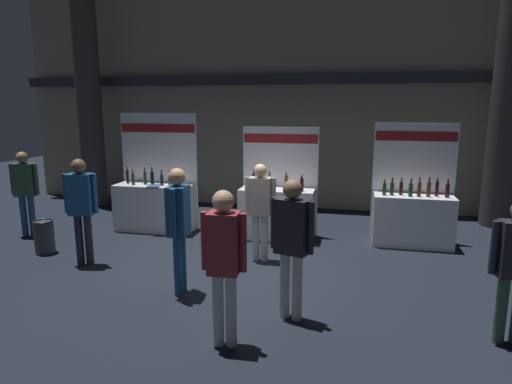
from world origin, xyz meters
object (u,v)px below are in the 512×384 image
at_px(exhibitor_booth_1, 277,209).
at_px(visitor_2, 224,255).
at_px(exhibitor_booth_2, 413,215).
at_px(trash_bin, 44,237).
at_px(visitor_0, 260,204).
at_px(visitor_3, 178,220).
at_px(visitor_6, 81,202).
at_px(visitor_4, 292,237).
at_px(exhibitor_booth_0, 155,202).
at_px(visitor_5, 25,187).

distance_m(exhibitor_booth_1, visitor_2, 4.14).
xyz_separation_m(exhibitor_booth_2, trash_bin, (-6.51, -1.99, -0.29)).
distance_m(visitor_0, visitor_3, 1.78).
xyz_separation_m(visitor_0, visitor_2, (0.21, -2.76, 0.06)).
distance_m(visitor_2, visitor_6, 3.57).
height_order(trash_bin, visitor_3, visitor_3).
xyz_separation_m(visitor_3, visitor_6, (-2.01, 0.72, -0.00)).
bearing_deg(exhibitor_booth_1, visitor_0, -92.14).
xyz_separation_m(visitor_0, visitor_4, (0.83, -1.96, 0.07)).
distance_m(exhibitor_booth_0, visitor_5, 2.56).
bearing_deg(trash_bin, visitor_6, -18.85).
xyz_separation_m(exhibitor_booth_1, visitor_6, (-2.86, -2.22, 0.48)).
bearing_deg(trash_bin, visitor_5, 141.06).
height_order(visitor_0, visitor_2, visitor_2).
distance_m(visitor_0, visitor_5, 4.91).
distance_m(visitor_3, visitor_5, 4.52).
xyz_separation_m(visitor_2, visitor_5, (-5.11, 3.09, -0.03)).
distance_m(exhibitor_booth_2, visitor_5, 7.63).
bearing_deg(visitor_3, exhibitor_booth_0, 26.73).
height_order(exhibitor_booth_1, visitor_4, exhibitor_booth_1).
distance_m(trash_bin, visitor_2, 4.73).
relative_size(visitor_2, visitor_5, 1.02).
relative_size(visitor_3, visitor_4, 1.02).
bearing_deg(visitor_2, exhibitor_booth_1, 89.41).
relative_size(exhibitor_booth_2, visitor_5, 1.33).
relative_size(exhibitor_booth_0, visitor_6, 1.38).
xyz_separation_m(exhibitor_booth_2, visitor_6, (-5.44, -2.35, 0.49)).
bearing_deg(visitor_3, exhibitor_booth_2, -52.79).
distance_m(exhibitor_booth_1, visitor_0, 1.42).
bearing_deg(visitor_3, exhibitor_booth_1, -20.80).
relative_size(trash_bin, visitor_2, 0.34).
relative_size(exhibitor_booth_0, exhibitor_booth_2, 1.07).
distance_m(trash_bin, visitor_5, 1.50).
distance_m(exhibitor_booth_0, exhibitor_booth_2, 5.22).
xyz_separation_m(visitor_4, visitor_6, (-3.64, 1.10, 0.02)).
bearing_deg(visitor_3, visitor_2, -143.79).
xyz_separation_m(visitor_3, visitor_5, (-4.10, 1.91, -0.05)).
xyz_separation_m(exhibitor_booth_1, visitor_5, (-4.95, -1.03, 0.44)).
relative_size(exhibitor_booth_2, trash_bin, 3.82).
height_order(exhibitor_booth_0, exhibitor_booth_1, exhibitor_booth_0).
distance_m(visitor_0, visitor_6, 2.94).
height_order(visitor_0, visitor_4, visitor_4).
relative_size(exhibitor_booth_2, visitor_2, 1.31).
height_order(exhibitor_booth_0, visitor_4, exhibitor_booth_0).
bearing_deg(exhibitor_booth_2, visitor_0, -150.51).
height_order(exhibitor_booth_0, visitor_3, exhibitor_booth_0).
relative_size(exhibitor_booth_0, visitor_2, 1.40).
bearing_deg(exhibitor_booth_0, visitor_0, -27.45).
height_order(visitor_2, visitor_5, visitor_2).
distance_m(exhibitor_booth_1, exhibitor_booth_2, 2.58).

